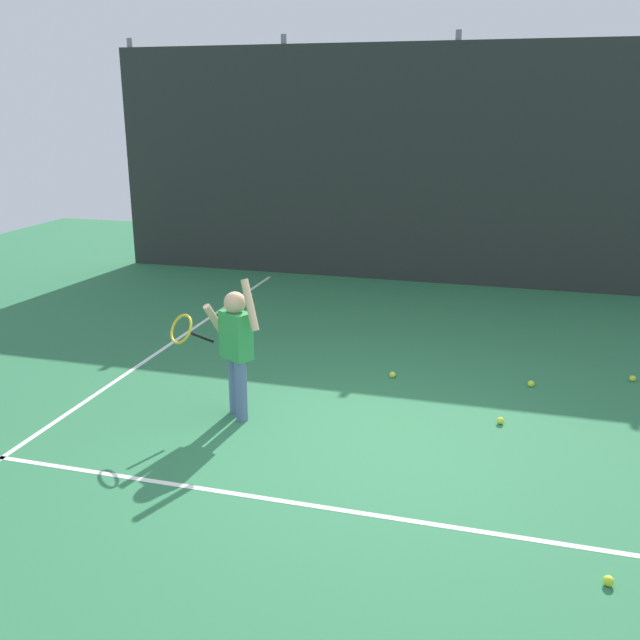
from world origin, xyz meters
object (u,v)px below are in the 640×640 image
(tennis_ball_1, at_px, (608,581))
(tennis_ball_4, at_px, (393,375))
(tennis_ball_2, at_px, (531,384))
(tennis_player, at_px, (234,343))
(tennis_ball_3, at_px, (633,379))
(tennis_ball_0, at_px, (501,421))

(tennis_ball_1, height_order, tennis_ball_4, same)
(tennis_ball_4, bearing_deg, tennis_ball_2, 5.68)
(tennis_player, bearing_deg, tennis_ball_3, 58.92)
(tennis_ball_0, height_order, tennis_ball_3, same)
(tennis_ball_0, relative_size, tennis_ball_1, 1.00)
(tennis_ball_1, relative_size, tennis_ball_4, 1.00)
(tennis_ball_0, bearing_deg, tennis_ball_2, 74.92)
(tennis_ball_0, height_order, tennis_ball_4, same)
(tennis_ball_1, height_order, tennis_ball_3, same)
(tennis_ball_3, bearing_deg, tennis_ball_2, -156.90)
(tennis_ball_0, bearing_deg, tennis_ball_3, 47.92)
(tennis_player, height_order, tennis_ball_3, tennis_player)
(tennis_ball_2, bearing_deg, tennis_ball_0, -105.08)
(tennis_player, bearing_deg, tennis_ball_4, 78.97)
(tennis_player, distance_m, tennis_ball_1, 3.58)
(tennis_ball_0, bearing_deg, tennis_ball_1, -71.53)
(tennis_ball_2, height_order, tennis_ball_4, same)
(tennis_player, height_order, tennis_ball_0, tennis_player)
(tennis_player, relative_size, tennis_ball_0, 20.46)
(tennis_ball_2, height_order, tennis_ball_3, same)
(tennis_ball_4, bearing_deg, tennis_ball_0, -36.68)
(tennis_ball_2, bearing_deg, tennis_ball_3, 23.10)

